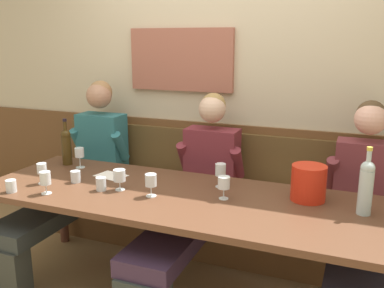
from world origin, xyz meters
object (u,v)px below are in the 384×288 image
(wine_glass_left_end, at_px, (119,176))
(wine_glass_center_rear, at_px, (45,179))
(wine_glass_near_bucket, at_px, (42,169))
(water_tumbler_center, at_px, (76,177))
(dining_table, at_px, (179,204))
(person_right_seat, at_px, (362,218))
(ice_bucket, at_px, (309,183))
(person_left_seat, at_px, (78,172))
(wine_bottle_clear_water, at_px, (366,186))
(wine_glass_mid_right, at_px, (151,181))
(wall_bench, at_px, (215,218))
(water_tumbler_right, at_px, (101,184))
(wine_glass_right_end, at_px, (79,153))
(wine_glass_center_front, at_px, (224,184))
(water_tumbler_left, at_px, (11,186))
(person_center_right_seat, at_px, (194,194))
(wine_bottle_green_tall, at_px, (66,146))
(wine_glass_by_bottle, at_px, (221,170))

(wine_glass_left_end, relative_size, wine_glass_center_rear, 0.94)
(wine_glass_near_bucket, distance_m, water_tumbler_center, 0.22)
(dining_table, xyz_separation_m, person_right_seat, (1.06, 0.31, -0.04))
(wine_glass_near_bucket, bearing_deg, ice_bucket, 12.13)
(person_left_seat, xyz_separation_m, wine_glass_center_rear, (0.24, -0.63, 0.17))
(dining_table, height_order, person_left_seat, person_left_seat)
(wine_bottle_clear_water, xyz_separation_m, wine_glass_mid_right, (-1.21, -0.20, -0.07))
(person_left_seat, relative_size, wine_glass_near_bucket, 9.47)
(wall_bench, relative_size, water_tumbler_right, 33.49)
(wall_bench, xyz_separation_m, dining_table, (0.00, -0.70, 0.37))
(person_right_seat, distance_m, wine_glass_right_end, 1.99)
(wine_glass_left_end, bearing_deg, wine_glass_center_front, 8.60)
(wall_bench, relative_size, wine_glass_center_rear, 20.21)
(wine_glass_center_rear, xyz_separation_m, water_tumbler_left, (-0.22, -0.06, -0.05))
(wine_glass_mid_right, bearing_deg, dining_table, 31.95)
(person_center_right_seat, bearing_deg, wine_glass_center_rear, -141.12)
(person_right_seat, relative_size, wine_glass_center_rear, 9.17)
(wine_bottle_green_tall, bearing_deg, wine_glass_mid_right, -22.02)
(person_left_seat, bearing_deg, person_right_seat, -0.68)
(wine_glass_right_end, height_order, water_tumbler_right, wine_glass_right_end)
(wall_bench, bearing_deg, water_tumbler_center, -134.68)
(wine_glass_left_end, height_order, wine_glass_center_rear, wine_glass_center_rear)
(wine_glass_near_bucket, bearing_deg, wine_glass_left_end, 9.03)
(wine_glass_center_rear, bearing_deg, person_center_right_seat, 38.88)
(wine_bottle_green_tall, relative_size, wine_glass_center_rear, 2.49)
(wine_glass_right_end, xyz_separation_m, wine_glass_center_rear, (0.14, -0.54, -0.02))
(person_center_right_seat, height_order, water_tumbler_right, person_center_right_seat)
(dining_table, xyz_separation_m, wine_glass_right_end, (-0.91, 0.24, 0.18))
(wine_bottle_green_tall, bearing_deg, wine_glass_left_end, -26.98)
(wine_glass_by_bottle, bearing_deg, water_tumbler_right, -153.06)
(ice_bucket, xyz_separation_m, wine_glass_center_rear, (-1.52, -0.50, -0.01))
(person_center_right_seat, distance_m, wine_glass_center_rear, 0.98)
(person_left_seat, distance_m, wine_glass_left_end, 0.76)
(water_tumbler_right, bearing_deg, wine_glass_left_end, 25.80)
(wine_glass_center_rear, relative_size, water_tumbler_right, 1.66)
(water_tumbler_center, relative_size, water_tumbler_right, 0.91)
(person_left_seat, relative_size, person_right_seat, 1.01)
(wine_glass_right_end, bearing_deg, wine_glass_center_front, -9.89)
(person_right_seat, xyz_separation_m, wine_glass_near_bucket, (-1.99, -0.46, 0.21))
(wine_glass_by_bottle, distance_m, water_tumbler_right, 0.77)
(dining_table, bearing_deg, wine_glass_by_bottle, 49.85)
(person_left_seat, bearing_deg, water_tumbler_left, -88.65)
(wine_glass_right_end, bearing_deg, ice_bucket, -1.19)
(wall_bench, xyz_separation_m, water_tumbler_center, (-0.74, -0.75, 0.48))
(wall_bench, xyz_separation_m, person_left_seat, (-1.01, -0.37, 0.36))
(dining_table, height_order, water_tumbler_left, water_tumbler_left)
(person_left_seat, relative_size, wine_glass_mid_right, 9.37)
(wall_bench, relative_size, dining_table, 1.12)
(ice_bucket, height_order, water_tumbler_right, ice_bucket)
(water_tumbler_center, xyz_separation_m, water_tumbler_right, (0.25, -0.07, 0.00))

